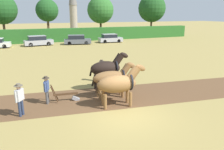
{
  "coord_description": "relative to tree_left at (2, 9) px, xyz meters",
  "views": [
    {
      "loc": [
        -4.44,
        -9.19,
        4.96
      ],
      "look_at": [
        0.69,
        3.59,
        1.1
      ],
      "focal_mm": 35.0,
      "sensor_mm": 36.0,
      "label": 1
    }
  ],
  "objects": [
    {
      "name": "tree_center",
      "position": [
        19.01,
        -0.85,
        -0.04
      ],
      "size": [
        5.61,
        5.61,
        8.56
      ],
      "color": "#4C3823",
      "rests_on": "ground"
    },
    {
      "name": "tree_center_left",
      "position": [
        8.18,
        0.68,
        -0.15
      ],
      "size": [
        4.49,
        4.49,
        7.91
      ],
      "color": "#4C3823",
      "rests_on": "ground"
    },
    {
      "name": "parked_car_center_left",
      "position": [
        5.36,
        -9.42,
        -5.02
      ],
      "size": [
        4.63,
        2.24,
        1.61
      ],
      "rotation": [
        0.0,
        0.0,
        0.12
      ],
      "color": "#9E9EA8",
      "rests_on": "ground"
    },
    {
      "name": "farmer_onlooker_left",
      "position": [
        2.79,
        -35.59,
        -4.8
      ],
      "size": [
        0.44,
        0.56,
        1.69
      ],
      "rotation": [
        0.0,
        0.0,
        -0.6
      ],
      "color": "#28334C",
      "rests_on": "ground"
    },
    {
      "name": "draft_horse_lead_right",
      "position": [
        8.02,
        -34.89,
        -4.55
      ],
      "size": [
        2.82,
        1.16,
        2.21
      ],
      "rotation": [
        0.0,
        0.0,
        -0.13
      ],
      "color": "brown",
      "rests_on": "ground"
    },
    {
      "name": "farmer_at_plow",
      "position": [
        4.19,
        -34.45,
        -4.86
      ],
      "size": [
        0.4,
        0.6,
        1.61
      ],
      "rotation": [
        0.0,
        0.0,
        -0.34
      ],
      "color": "#4C4C4C",
      "rests_on": "ground"
    },
    {
      "name": "plow",
      "position": [
        5.35,
        -34.54,
        -5.46
      ],
      "size": [
        1.67,
        0.54,
        1.13
      ],
      "rotation": [
        0.0,
        0.0,
        -0.13
      ],
      "color": "#4C331E",
      "rests_on": "ground"
    },
    {
      "name": "church_spire",
      "position": [
        18.64,
        24.58,
        3.05
      ],
      "size": [
        2.6,
        2.6,
        16.88
      ],
      "color": "gray",
      "rests_on": "ground"
    },
    {
      "name": "parked_car_center_right",
      "position": [
        17.68,
        -9.84,
        -5.06
      ],
      "size": [
        4.26,
        1.97,
        1.52
      ],
      "rotation": [
        0.0,
        0.0,
        -0.05
      ],
      "color": "#A8A8B2",
      "rests_on": "ground"
    },
    {
      "name": "hedgerow",
      "position": [
        7.72,
        -5.3,
        -4.58
      ],
      "size": [
        59.28,
        1.49,
        2.4
      ],
      "primitive_type": "cube",
      "color": "#286023",
      "rests_on": "ground"
    },
    {
      "name": "ground_plane",
      "position": [
        7.72,
        -37.46,
        -5.78
      ],
      "size": [
        240.0,
        240.0,
        0.0
      ],
      "primitive_type": "plane",
      "color": "#998447"
    },
    {
      "name": "tree_center_right",
      "position": [
        31.61,
        -0.96,
        0.41
      ],
      "size": [
        6.3,
        6.3,
        9.36
      ],
      "color": "brown",
      "rests_on": "ground"
    },
    {
      "name": "tree_left",
      "position": [
        0.0,
        0.0,
        0.0
      ],
      "size": [
        5.53,
        5.53,
        8.57
      ],
      "color": "brown",
      "rests_on": "ground"
    },
    {
      "name": "parked_car_center",
      "position": [
        11.59,
        -10.13,
        -5.04
      ],
      "size": [
        4.68,
        2.53,
        1.57
      ],
      "rotation": [
        0.0,
        0.0,
        -0.19
      ],
      "color": "#565B66",
      "rests_on": "ground"
    },
    {
      "name": "draft_horse_trail_left",
      "position": [
        8.2,
        -33.51,
        -4.3
      ],
      "size": [
        2.71,
        1.28,
        2.59
      ],
      "rotation": [
        0.0,
        0.0,
        -0.13
      ],
      "color": "black",
      "rests_on": "ground"
    },
    {
      "name": "plowed_furrow_strip",
      "position": [
        3.12,
        -34.25,
        -5.78
      ],
      "size": [
        32.41,
        7.97,
        0.01
      ],
      "primitive_type": "cube",
      "rotation": [
        0.0,
        0.0,
        -0.13
      ],
      "color": "brown",
      "rests_on": "ground"
    },
    {
      "name": "farmer_beside_team",
      "position": [
        8.46,
        -31.64,
        -4.8
      ],
      "size": [
        0.42,
        0.58,
        1.68
      ],
      "rotation": [
        0.0,
        0.0,
        0.53
      ],
      "color": "#4C4C4C",
      "rests_on": "ground"
    },
    {
      "name": "draft_horse_lead_left",
      "position": [
        7.84,
        -36.27,
        -4.48
      ],
      "size": [
        2.89,
        1.3,
        2.38
      ],
      "rotation": [
        0.0,
        0.0,
        -0.13
      ],
      "color": "brown",
      "rests_on": "ground"
    }
  ]
}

